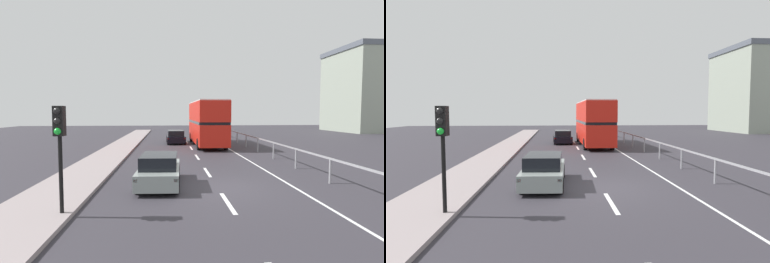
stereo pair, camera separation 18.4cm
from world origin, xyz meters
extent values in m
cube|color=#322F37|center=(0.00, 0.00, -0.05)|extent=(73.84, 120.00, 0.10)
cube|color=gray|center=(-6.35, 0.00, 0.07)|extent=(2.68, 80.00, 0.14)
cube|color=silver|center=(0.00, -2.15, 0.00)|extent=(0.16, 2.42, 0.01)
cube|color=silver|center=(0.00, 3.17, 0.00)|extent=(0.16, 2.42, 0.01)
cube|color=silver|center=(0.00, 8.49, 0.00)|extent=(0.16, 2.42, 0.01)
cube|color=silver|center=(0.00, 13.81, 0.00)|extent=(0.16, 2.42, 0.01)
cube|color=silver|center=(0.00, 19.13, 0.00)|extent=(0.16, 2.42, 0.01)
cube|color=silver|center=(0.00, 24.45, 0.00)|extent=(0.16, 2.42, 0.01)
cube|color=silver|center=(0.00, 29.77, 0.00)|extent=(0.16, 2.42, 0.01)
cube|color=silver|center=(3.27, 9.00, 0.00)|extent=(0.12, 46.00, 0.01)
cube|color=#96959B|center=(5.15, 9.00, 1.12)|extent=(0.08, 42.00, 0.08)
cylinder|color=#96959B|center=(5.15, 0.25, 0.56)|extent=(0.10, 0.10, 1.12)
cylinder|color=#96959B|center=(5.15, 3.75, 0.56)|extent=(0.10, 0.10, 1.12)
cylinder|color=#96959B|center=(5.15, 7.25, 0.56)|extent=(0.10, 0.10, 1.12)
cylinder|color=#96959B|center=(5.15, 10.75, 0.56)|extent=(0.10, 0.10, 1.12)
cylinder|color=#96959B|center=(5.15, 14.25, 0.56)|extent=(0.10, 0.10, 1.12)
cylinder|color=#96959B|center=(5.15, 17.75, 0.56)|extent=(0.10, 0.10, 1.12)
cylinder|color=#96959B|center=(5.15, 21.25, 0.56)|extent=(0.10, 0.10, 1.12)
cylinder|color=#96959B|center=(5.15, 24.75, 0.56)|extent=(0.10, 0.10, 1.12)
cylinder|color=#96959B|center=(5.15, 28.25, 0.56)|extent=(0.10, 0.10, 1.12)
cube|color=red|center=(1.67, 15.97, 1.26)|extent=(2.61, 10.34, 1.82)
cube|color=black|center=(1.67, 15.97, 2.29)|extent=(2.62, 9.93, 0.24)
cube|color=red|center=(1.67, 15.97, 3.29)|extent=(2.61, 10.34, 1.76)
cube|color=silver|center=(1.67, 15.97, 4.22)|extent=(2.55, 10.13, 0.10)
cube|color=black|center=(1.64, 21.11, 1.35)|extent=(2.29, 0.05, 1.27)
cube|color=yellow|center=(1.64, 21.11, 3.73)|extent=(1.53, 0.05, 0.28)
cylinder|color=black|center=(0.48, 19.72, 0.50)|extent=(0.29, 1.00, 1.00)
cylinder|color=black|center=(2.82, 19.74, 0.50)|extent=(0.29, 1.00, 1.00)
cylinder|color=black|center=(0.53, 12.40, 0.50)|extent=(0.29, 1.00, 1.00)
cylinder|color=black|center=(2.87, 12.41, 0.50)|extent=(0.29, 1.00, 1.00)
cube|color=gray|center=(-2.46, 0.66, 0.50)|extent=(1.91, 4.21, 0.65)
cube|color=black|center=(-2.47, 0.46, 1.11)|extent=(1.61, 2.34, 0.56)
cube|color=red|center=(-3.31, -1.34, 0.67)|extent=(0.16, 0.07, 0.12)
cube|color=red|center=(-1.80, -1.41, 0.67)|extent=(0.16, 0.07, 0.12)
cylinder|color=black|center=(-3.18, 2.07, 0.32)|extent=(0.23, 0.65, 0.64)
cylinder|color=black|center=(-1.62, 1.99, 0.32)|extent=(0.23, 0.65, 0.64)
cylinder|color=black|center=(-3.30, -0.67, 0.32)|extent=(0.23, 0.65, 0.64)
cylinder|color=black|center=(-1.75, -0.74, 0.32)|extent=(0.23, 0.65, 0.64)
cylinder|color=black|center=(-5.33, -3.10, 1.76)|extent=(0.12, 0.12, 3.24)
cube|color=black|center=(-5.33, -3.10, 2.93)|extent=(0.30, 0.30, 0.90)
sphere|color=black|center=(-5.33, -3.27, 3.23)|extent=(0.20, 0.20, 0.20)
sphere|color=black|center=(-5.33, -3.27, 2.93)|extent=(0.20, 0.20, 0.20)
sphere|color=green|center=(-5.33, -3.27, 2.63)|extent=(0.20, 0.20, 0.20)
cube|color=black|center=(-1.28, 18.15, 0.50)|extent=(1.93, 4.24, 0.63)
cube|color=black|center=(-1.27, 17.95, 1.08)|extent=(1.66, 2.35, 0.54)
cube|color=red|center=(-2.02, 16.07, 0.65)|extent=(0.16, 0.06, 0.12)
cube|color=red|center=(-0.41, 16.11, 0.65)|extent=(0.16, 0.06, 0.12)
cylinder|color=black|center=(-2.14, 19.53, 0.32)|extent=(0.22, 0.65, 0.64)
cylinder|color=black|center=(-0.49, 19.57, 0.32)|extent=(0.22, 0.65, 0.64)
cylinder|color=black|center=(-2.06, 16.74, 0.32)|extent=(0.22, 0.65, 0.64)
cylinder|color=black|center=(-0.41, 16.78, 0.32)|extent=(0.22, 0.65, 0.64)
camera|label=1|loc=(-2.11, -12.10, 3.19)|focal=27.28mm
camera|label=2|loc=(-1.93, -12.12, 3.19)|focal=27.28mm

